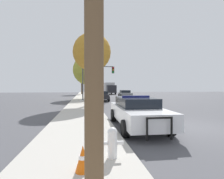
{
  "coord_description": "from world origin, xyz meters",
  "views": [
    {
      "loc": [
        -4.9,
        -7.45,
        1.88
      ],
      "look_at": [
        -0.37,
        21.34,
        1.45
      ],
      "focal_mm": 28.0,
      "sensor_mm": 36.0,
      "label": 1
    }
  ],
  "objects_px": {
    "tree_sidewalk_mid": "(88,70)",
    "car_background_oncoming": "(125,94)",
    "traffic_light": "(96,75)",
    "tree_sidewalk_near": "(92,52)",
    "police_car": "(137,111)",
    "tree_sidewalk_far": "(82,74)",
    "car_background_distant": "(103,91)",
    "car_background_midblock": "(102,96)",
    "box_truck": "(109,88)",
    "traffic_cone": "(83,158)",
    "fire_hydrant": "(112,142)"
  },
  "relations": [
    {
      "from": "car_background_distant",
      "to": "tree_sidewalk_near",
      "type": "relative_size",
      "value": 0.59
    },
    {
      "from": "fire_hydrant",
      "to": "traffic_light",
      "type": "distance_m",
      "value": 19.53
    },
    {
      "from": "traffic_light",
      "to": "tree_sidewalk_far",
      "type": "distance_m",
      "value": 20.57
    },
    {
      "from": "fire_hydrant",
      "to": "car_background_distant",
      "type": "distance_m",
      "value": 47.7
    },
    {
      "from": "police_car",
      "to": "traffic_light",
      "type": "bearing_deg",
      "value": -85.51
    },
    {
      "from": "box_truck",
      "to": "tree_sidewalk_far",
      "type": "xyz_separation_m",
      "value": [
        -7.05,
        -1.95,
        3.51
      ]
    },
    {
      "from": "fire_hydrant",
      "to": "car_background_oncoming",
      "type": "xyz_separation_m",
      "value": [
        6.21,
        25.02,
        0.19
      ]
    },
    {
      "from": "car_background_oncoming",
      "to": "tree_sidewalk_mid",
      "type": "distance_m",
      "value": 7.64
    },
    {
      "from": "police_car",
      "to": "car_background_midblock",
      "type": "bearing_deg",
      "value": -88.43
    },
    {
      "from": "car_background_oncoming",
      "to": "traffic_light",
      "type": "bearing_deg",
      "value": 50.91
    },
    {
      "from": "tree_sidewalk_far",
      "to": "tree_sidewalk_near",
      "type": "distance_m",
      "value": 26.54
    },
    {
      "from": "police_car",
      "to": "car_background_midblock",
      "type": "xyz_separation_m",
      "value": [
        -0.04,
        15.53,
        -0.02
      ]
    },
    {
      "from": "car_background_oncoming",
      "to": "traffic_cone",
      "type": "bearing_deg",
      "value": 78.64
    },
    {
      "from": "police_car",
      "to": "fire_hydrant",
      "type": "bearing_deg",
      "value": 65.84
    },
    {
      "from": "box_truck",
      "to": "traffic_cone",
      "type": "bearing_deg",
      "value": 78.61
    },
    {
      "from": "police_car",
      "to": "tree_sidewalk_near",
      "type": "relative_size",
      "value": 0.73
    },
    {
      "from": "box_truck",
      "to": "tree_sidewalk_far",
      "type": "relative_size",
      "value": 1.17
    },
    {
      "from": "tree_sidewalk_far",
      "to": "car_background_distant",
      "type": "bearing_deg",
      "value": 52.24
    },
    {
      "from": "car_background_midblock",
      "to": "car_background_oncoming",
      "type": "bearing_deg",
      "value": 57.18
    },
    {
      "from": "police_car",
      "to": "tree_sidewalk_far",
      "type": "height_order",
      "value": "tree_sidewalk_far"
    },
    {
      "from": "car_background_oncoming",
      "to": "car_background_distant",
      "type": "bearing_deg",
      "value": -82.33
    },
    {
      "from": "fire_hydrant",
      "to": "tree_sidewalk_mid",
      "type": "height_order",
      "value": "tree_sidewalk_mid"
    },
    {
      "from": "traffic_cone",
      "to": "car_background_midblock",
      "type": "bearing_deg",
      "value": 83.07
    },
    {
      "from": "box_truck",
      "to": "traffic_cone",
      "type": "xyz_separation_m",
      "value": [
        -6.39,
        -42.22,
        -1.23
      ]
    },
    {
      "from": "car_background_distant",
      "to": "box_truck",
      "type": "distance_m",
      "value": 6.01
    },
    {
      "from": "tree_sidewalk_mid",
      "to": "fire_hydrant",
      "type": "bearing_deg",
      "value": -89.67
    },
    {
      "from": "tree_sidewalk_mid",
      "to": "tree_sidewalk_near",
      "type": "distance_m",
      "value": 9.93
    },
    {
      "from": "box_truck",
      "to": "fire_hydrant",
      "type": "bearing_deg",
      "value": 79.45
    },
    {
      "from": "car_background_oncoming",
      "to": "police_car",
      "type": "bearing_deg",
      "value": 81.95
    },
    {
      "from": "police_car",
      "to": "box_truck",
      "type": "relative_size",
      "value": 0.64
    },
    {
      "from": "traffic_light",
      "to": "traffic_cone",
      "type": "xyz_separation_m",
      "value": [
        -1.6,
        -19.89,
        -3.09
      ]
    },
    {
      "from": "fire_hydrant",
      "to": "traffic_light",
      "type": "bearing_deg",
      "value": 87.37
    },
    {
      "from": "car_background_oncoming",
      "to": "box_truck",
      "type": "bearing_deg",
      "value": -84.42
    },
    {
      "from": "car_background_midblock",
      "to": "traffic_cone",
      "type": "bearing_deg",
      "value": -92.15
    },
    {
      "from": "fire_hydrant",
      "to": "tree_sidewalk_near",
      "type": "distance_m",
      "value": 14.0
    },
    {
      "from": "traffic_light",
      "to": "car_background_oncoming",
      "type": "bearing_deg",
      "value": 47.15
    },
    {
      "from": "traffic_light",
      "to": "box_truck",
      "type": "bearing_deg",
      "value": 77.89
    },
    {
      "from": "car_background_distant",
      "to": "traffic_cone",
      "type": "distance_m",
      "value": 48.38
    },
    {
      "from": "police_car",
      "to": "car_background_oncoming",
      "type": "xyz_separation_m",
      "value": [
        4.48,
        21.4,
        -0.03
      ]
    },
    {
      "from": "car_background_distant",
      "to": "car_background_oncoming",
      "type": "xyz_separation_m",
      "value": [
        1.53,
        -22.45,
        0.01
      ]
    },
    {
      "from": "traffic_light",
      "to": "tree_sidewalk_near",
      "type": "distance_m",
      "value": 6.43
    },
    {
      "from": "car_background_distant",
      "to": "car_background_midblock",
      "type": "relative_size",
      "value": 0.92
    },
    {
      "from": "police_car",
      "to": "tree_sidewalk_mid",
      "type": "xyz_separation_m",
      "value": [
        -1.86,
        19.44,
        3.77
      ]
    },
    {
      "from": "tree_sidewalk_mid",
      "to": "car_background_oncoming",
      "type": "bearing_deg",
      "value": 17.17
    },
    {
      "from": "police_car",
      "to": "car_background_oncoming",
      "type": "bearing_deg",
      "value": -100.4
    },
    {
      "from": "traffic_light",
      "to": "tree_sidewalk_far",
      "type": "xyz_separation_m",
      "value": [
        -2.26,
        20.38,
        1.65
      ]
    },
    {
      "from": "tree_sidewalk_far",
      "to": "traffic_cone",
      "type": "bearing_deg",
      "value": -89.06
    },
    {
      "from": "police_car",
      "to": "tree_sidewalk_mid",
      "type": "bearing_deg",
      "value": -83.11
    },
    {
      "from": "tree_sidewalk_mid",
      "to": "tree_sidewalk_far",
      "type": "relative_size",
      "value": 0.98
    },
    {
      "from": "traffic_light",
      "to": "car_background_midblock",
      "type": "relative_size",
      "value": 1.03
    }
  ]
}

